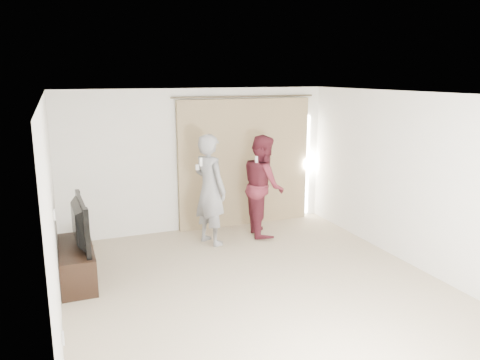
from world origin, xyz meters
name	(u,v)px	position (x,y,z in m)	size (l,w,h in m)	color
floor	(257,287)	(0.00, 0.00, 0.00)	(5.50, 5.50, 0.00)	tan
wall_back	(198,160)	(0.00, 2.75, 1.30)	(5.00, 0.04, 2.60)	silver
wall_left	(52,216)	(-2.50, 0.00, 1.30)	(0.04, 5.50, 2.60)	silver
ceiling	(259,94)	(0.00, 0.00, 2.60)	(5.00, 5.50, 0.01)	white
curtain	(246,163)	(0.91, 2.68, 1.20)	(2.80, 0.11, 2.46)	#A08662
tv_console	(77,264)	(-2.27, 1.14, 0.25)	(0.45, 1.31, 0.50)	black
tv	(74,223)	(-2.27, 1.14, 0.84)	(1.17, 0.15, 0.68)	black
scratching_post	(84,239)	(-2.10, 2.40, 0.17)	(0.31, 0.31, 0.41)	tan
person_man	(210,190)	(-0.05, 1.89, 0.94)	(0.68, 0.81, 1.89)	gray
person_woman	(263,185)	(0.98, 2.00, 0.90)	(0.82, 0.98, 1.81)	maroon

